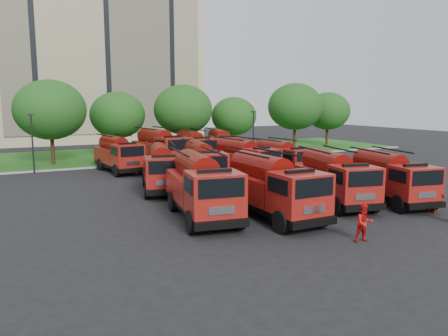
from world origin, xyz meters
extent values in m
plane|color=black|center=(0.00, 0.00, 0.00)|extent=(140.00, 140.00, 0.00)
cube|color=#1C5316|center=(0.00, 26.00, 0.06)|extent=(70.00, 16.00, 0.12)
cube|color=gray|center=(0.00, 17.90, 0.07)|extent=(70.00, 0.30, 0.14)
cube|color=#BCB28C|center=(2.00, 48.00, 12.50)|extent=(30.00, 14.00, 25.00)
cube|color=black|center=(2.00, 40.90, 12.50)|extent=(28.00, 0.15, 22.00)
cylinder|color=#382314|center=(-8.00, 21.50, 1.40)|extent=(0.36, 0.36, 2.80)
ellipsoid|color=#164012|center=(-8.00, 21.50, 5.36)|extent=(6.72, 6.72, 5.71)
cylinder|color=#382314|center=(-1.00, 24.00, 1.22)|extent=(0.36, 0.36, 2.45)
ellipsoid|color=#164012|center=(-1.00, 24.00, 4.69)|extent=(5.88, 5.88, 5.00)
cylinder|color=#382314|center=(6.00, 22.50, 1.36)|extent=(0.36, 0.36, 2.73)
ellipsoid|color=#164012|center=(6.00, 22.50, 5.23)|extent=(6.55, 6.55, 5.57)
cylinder|color=#382314|center=(13.00, 23.50, 1.14)|extent=(0.36, 0.36, 2.27)
ellipsoid|color=#164012|center=(13.00, 23.50, 4.36)|extent=(5.46, 5.46, 4.64)
cylinder|color=#382314|center=(21.00, 22.00, 1.43)|extent=(0.36, 0.36, 2.87)
ellipsoid|color=#164012|center=(21.00, 22.00, 5.49)|extent=(6.89, 6.89, 5.85)
cylinder|color=#382314|center=(28.00, 24.00, 1.26)|extent=(0.36, 0.36, 2.52)
ellipsoid|color=#164012|center=(28.00, 24.00, 4.82)|extent=(6.05, 6.05, 5.14)
cylinder|color=black|center=(-10.00, 17.20, 2.50)|extent=(0.14, 0.14, 5.00)
cube|color=black|center=(-10.00, 17.20, 5.05)|extent=(0.60, 0.25, 0.12)
cylinder|color=black|center=(12.00, 17.20, 2.50)|extent=(0.14, 0.14, 5.00)
cube|color=black|center=(12.00, 17.20, 5.05)|extent=(0.60, 0.25, 0.12)
cube|color=black|center=(-3.10, -2.58, 0.67)|extent=(3.57, 7.56, 0.31)
cube|color=black|center=(-3.72, -6.21, 0.62)|extent=(2.60, 0.69, 0.36)
cube|color=maroon|center=(-3.52, -5.03, 1.84)|extent=(2.89, 2.68, 2.02)
cube|color=black|center=(-3.72, -6.18, 2.31)|extent=(2.16, 0.42, 0.88)
cube|color=maroon|center=(-2.91, -1.46, 1.50)|extent=(3.31, 5.13, 1.35)
cylinder|color=#590804|center=(-2.91, -1.46, 2.61)|extent=(2.27, 4.56, 1.56)
cylinder|color=black|center=(-4.73, -5.04, 0.57)|extent=(0.55, 1.19, 1.14)
cylinder|color=black|center=(-2.38, -5.44, 0.57)|extent=(0.55, 1.19, 1.14)
cylinder|color=black|center=(-3.97, -0.54, 0.57)|extent=(0.55, 1.19, 1.14)
cylinder|color=black|center=(-1.61, -0.94, 0.57)|extent=(0.55, 1.19, 1.14)
cube|color=black|center=(0.22, -4.25, 0.66)|extent=(2.36, 7.13, 0.31)
cube|color=black|center=(0.21, -7.86, 0.61)|extent=(2.54, 0.26, 0.36)
cube|color=maroon|center=(0.21, -6.69, 1.81)|extent=(2.50, 2.25, 1.98)
cube|color=black|center=(0.21, -7.83, 2.26)|extent=(2.14, 0.06, 0.86)
cube|color=maroon|center=(0.22, -3.13, 1.48)|extent=(2.51, 4.69, 1.32)
cylinder|color=#590804|center=(0.22, -3.13, 2.56)|extent=(1.54, 4.28, 1.53)
cylinder|color=black|center=(-0.96, -6.89, 0.56)|extent=(0.36, 1.12, 1.12)
cylinder|color=black|center=(1.38, -6.90, 0.56)|extent=(0.36, 1.12, 1.12)
cylinder|color=black|center=(-0.94, -2.42, 0.56)|extent=(0.36, 1.12, 1.12)
cylinder|color=black|center=(1.40, -2.42, 0.56)|extent=(0.36, 1.12, 1.12)
cube|color=black|center=(5.30, -3.37, 0.63)|extent=(3.65, 7.08, 0.29)
cube|color=black|center=(4.54, -6.71, 0.58)|extent=(2.41, 0.77, 0.34)
cube|color=maroon|center=(4.79, -5.62, 1.71)|extent=(2.77, 2.59, 1.88)
cube|color=black|center=(4.55, -6.68, 2.15)|extent=(1.99, 0.49, 0.82)
cube|color=maroon|center=(5.53, -2.33, 1.40)|extent=(3.28, 4.85, 1.25)
cylinder|color=#590804|center=(5.53, -2.33, 2.42)|extent=(2.30, 4.27, 1.45)
cylinder|color=black|center=(3.66, -5.57, 0.53)|extent=(0.56, 1.11, 1.06)
cylinder|color=black|center=(5.83, -6.06, 0.53)|extent=(0.56, 1.11, 1.06)
cylinder|color=black|center=(4.60, -1.43, 0.53)|extent=(0.56, 1.11, 1.06)
cylinder|color=black|center=(6.76, -1.92, 0.53)|extent=(0.56, 1.11, 1.06)
cube|color=black|center=(8.62, -4.56, 0.61)|extent=(3.43, 6.86, 0.28)
cube|color=black|center=(7.95, -7.82, 0.56)|extent=(2.34, 0.70, 0.33)
cube|color=maroon|center=(8.16, -6.76, 1.66)|extent=(2.67, 2.48, 1.83)
cube|color=black|center=(7.95, -7.79, 2.09)|extent=(1.94, 0.44, 0.80)
cube|color=maroon|center=(8.82, -3.55, 1.36)|extent=(3.12, 4.69, 1.22)
cylinder|color=#590804|center=(8.82, -3.55, 2.36)|extent=(2.17, 4.14, 1.41)
cylinder|color=black|center=(7.07, -6.73, 0.52)|extent=(0.53, 1.08, 1.03)
cylinder|color=black|center=(9.18, -7.16, 0.52)|extent=(0.53, 1.08, 1.03)
cylinder|color=black|center=(7.90, -2.69, 0.52)|extent=(0.53, 1.08, 1.03)
cylinder|color=black|center=(10.01, -3.12, 0.52)|extent=(0.53, 1.08, 1.03)
cube|color=black|center=(-2.61, 5.25, 0.62)|extent=(3.90, 7.06, 0.29)
cube|color=black|center=(-3.51, 1.96, 0.58)|extent=(2.38, 0.86, 0.34)
cube|color=maroon|center=(-3.22, 3.03, 1.70)|extent=(2.82, 2.65, 1.87)
cube|color=black|center=(-3.50, 1.99, 2.13)|extent=(1.96, 0.58, 0.82)
cube|color=maroon|center=(-2.33, 6.27, 1.39)|extent=(3.43, 4.88, 1.25)
cylinder|color=#590804|center=(-2.33, 6.27, 2.41)|extent=(2.45, 4.27, 1.44)
cylinder|color=black|center=(-4.33, 3.13, 0.53)|extent=(0.60, 1.11, 1.06)
cylinder|color=black|center=(-2.20, 2.55, 0.53)|extent=(0.60, 1.11, 1.06)
cylinder|color=black|center=(-3.22, 7.20, 0.53)|extent=(0.60, 1.11, 1.06)
cylinder|color=black|center=(-1.09, 6.62, 0.53)|extent=(0.60, 1.11, 1.06)
cube|color=black|center=(0.63, 5.66, 0.64)|extent=(3.67, 7.17, 0.29)
cube|color=black|center=(-0.11, 2.27, 0.59)|extent=(2.44, 0.77, 0.34)
cube|color=maroon|center=(0.13, 3.37, 1.74)|extent=(2.80, 2.62, 1.91)
cube|color=black|center=(-0.11, 2.30, 2.18)|extent=(2.02, 0.49, 0.83)
cube|color=maroon|center=(0.87, 6.71, 1.42)|extent=(3.31, 4.91, 1.27)
cylinder|color=#590804|center=(0.87, 6.71, 2.46)|extent=(2.32, 4.33, 1.47)
cylinder|color=black|center=(-1.01, 3.42, 0.54)|extent=(0.57, 1.12, 1.08)
cylinder|color=black|center=(1.19, 2.93, 0.54)|extent=(0.57, 1.12, 1.08)
cylinder|color=black|center=(-0.08, 7.62, 0.54)|extent=(0.57, 1.12, 1.08)
cylinder|color=black|center=(2.11, 7.13, 0.54)|extent=(0.57, 1.12, 1.08)
cube|color=black|center=(4.95, 6.90, 0.62)|extent=(2.85, 6.85, 0.29)
cube|color=black|center=(5.29, 3.54, 0.57)|extent=(2.39, 0.48, 0.33)
cube|color=maroon|center=(5.18, 4.63, 1.69)|extent=(2.53, 2.32, 1.86)
cube|color=black|center=(5.29, 3.57, 2.12)|extent=(1.99, 0.25, 0.81)
cube|color=maroon|center=(4.84, 7.94, 1.38)|extent=(2.76, 4.59, 1.24)
cylinder|color=#590804|center=(4.84, 7.94, 2.39)|extent=(1.83, 4.12, 1.43)
cylinder|color=black|center=(4.11, 4.33, 0.52)|extent=(0.44, 1.08, 1.05)
cylinder|color=black|center=(6.29, 4.55, 0.52)|extent=(0.44, 1.08, 1.05)
cylinder|color=black|center=(3.69, 8.49, 0.52)|extent=(0.44, 1.08, 1.05)
cylinder|color=black|center=(5.87, 8.71, 0.52)|extent=(0.44, 1.08, 1.05)
cube|color=black|center=(8.28, 6.54, 0.58)|extent=(2.42, 6.35, 0.27)
cube|color=black|center=(8.48, 3.38, 0.53)|extent=(2.24, 0.36, 0.31)
cube|color=maroon|center=(8.41, 4.40, 1.58)|extent=(2.30, 2.09, 1.74)
cube|color=black|center=(8.47, 3.40, 1.98)|extent=(1.87, 0.16, 0.76)
cube|color=maroon|center=(8.22, 7.51, 1.29)|extent=(2.43, 4.22, 1.16)
cylinder|color=#590804|center=(8.22, 7.51, 2.24)|extent=(1.56, 3.82, 1.34)
cylinder|color=black|center=(7.40, 4.16, 0.49)|extent=(0.37, 1.00, 0.98)
cylinder|color=black|center=(9.45, 4.28, 0.49)|extent=(0.37, 1.00, 0.98)
cylinder|color=black|center=(7.16, 8.07, 0.49)|extent=(0.37, 1.00, 0.98)
cylinder|color=black|center=(9.21, 8.20, 0.49)|extent=(0.37, 1.00, 0.98)
cube|color=black|center=(-3.28, 14.83, 0.62)|extent=(2.92, 6.88, 0.29)
cube|color=black|center=(-2.90, 11.47, 0.57)|extent=(2.40, 0.50, 0.33)
cube|color=maroon|center=(-3.03, 12.56, 1.69)|extent=(2.56, 2.35, 1.86)
cube|color=black|center=(-2.91, 11.50, 2.12)|extent=(2.00, 0.27, 0.81)
cube|color=maroon|center=(-3.40, 15.88, 1.38)|extent=(2.81, 4.62, 1.24)
cylinder|color=#590804|center=(-3.40, 15.88, 2.40)|extent=(1.87, 4.14, 1.43)
cylinder|color=black|center=(-4.10, 12.25, 0.52)|extent=(0.45, 1.08, 1.05)
cylinder|color=black|center=(-1.91, 12.49, 0.52)|extent=(0.45, 1.08, 1.05)
cylinder|color=black|center=(-4.56, 16.42, 0.52)|extent=(0.45, 1.08, 1.05)
cylinder|color=black|center=(-2.38, 16.66, 0.52)|extent=(0.45, 1.08, 1.05)
cube|color=black|center=(1.02, 16.04, 0.70)|extent=(3.45, 7.83, 0.32)
cube|color=black|center=(1.52, 12.23, 0.65)|extent=(2.72, 0.62, 0.38)
cube|color=maroon|center=(1.36, 13.46, 1.92)|extent=(2.94, 2.71, 2.11)
cube|color=black|center=(1.52, 12.26, 2.41)|extent=(2.26, 0.35, 0.92)
cube|color=maroon|center=(0.87, 17.22, 1.57)|extent=(3.28, 5.28, 1.41)
cylinder|color=#590804|center=(0.87, 17.22, 2.72)|extent=(2.20, 4.72, 1.62)
cylinder|color=black|center=(0.16, 13.08, 0.59)|extent=(0.53, 1.23, 1.19)
cylinder|color=black|center=(2.62, 13.41, 0.59)|extent=(0.53, 1.23, 1.19)
cylinder|color=black|center=(-0.46, 17.80, 0.59)|extent=(0.53, 1.23, 1.19)
cylinder|color=black|center=(2.00, 18.13, 0.59)|extent=(0.53, 1.23, 1.19)
cube|color=black|center=(4.52, 16.20, 0.65)|extent=(2.66, 7.08, 0.30)
cube|color=black|center=(4.33, 12.67, 0.60)|extent=(2.50, 0.38, 0.35)
cube|color=maroon|center=(4.39, 13.81, 1.77)|extent=(2.55, 2.32, 1.94)
cube|color=black|center=(4.33, 12.70, 2.21)|extent=(2.09, 0.16, 0.85)
cube|color=maroon|center=(4.58, 17.29, 1.44)|extent=(2.68, 4.70, 1.29)
cylinder|color=#590804|center=(4.58, 17.29, 2.50)|extent=(1.71, 4.25, 1.49)
cylinder|color=black|center=(3.24, 13.67, 0.55)|extent=(0.41, 1.11, 1.09)
cylinder|color=black|center=(5.52, 13.55, 0.55)|extent=(0.41, 1.11, 1.09)
cylinder|color=black|center=(3.47, 18.05, 0.55)|extent=(0.41, 1.11, 1.09)
cylinder|color=black|center=(5.76, 17.93, 0.55)|extent=(0.41, 1.11, 1.09)
cube|color=black|center=(7.44, 15.84, 0.66)|extent=(3.97, 7.43, 0.30)
cube|color=black|center=(6.57, 12.36, 0.61)|extent=(2.52, 0.86, 0.35)
cube|color=maroon|center=(6.85, 13.49, 1.80)|extent=(2.94, 2.76, 1.97)
cube|color=black|center=(6.57, 12.39, 2.25)|extent=(2.07, 0.56, 0.86)
cube|color=maroon|center=(7.71, 16.92, 1.47)|extent=(3.53, 5.12, 1.32)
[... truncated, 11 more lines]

